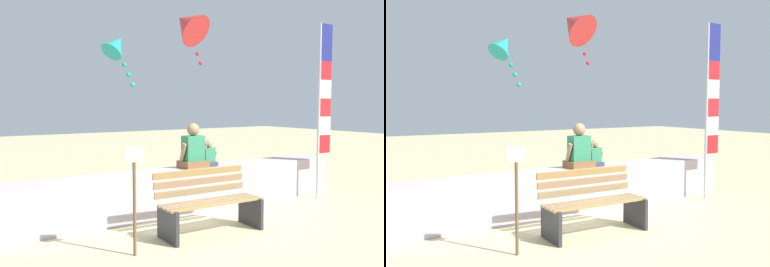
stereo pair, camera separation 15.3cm
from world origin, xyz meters
The scene contains 9 objects.
ground_plane centered at (0.00, 0.00, 0.00)m, with size 40.00×40.00×0.00m, color #C7BC8C.
seawall_ledge centered at (0.00, 0.90, 0.36)m, with size 6.68×0.64×0.72m, color #C0AFB6.
park_bench centered at (-0.34, -0.34, 0.41)m, with size 1.54×0.66×0.88m.
person_adult centered at (0.23, 0.91, 1.02)m, with size 0.51×0.37×0.78m.
person_child centered at (0.55, 0.91, 0.90)m, with size 0.31×0.22×0.47m.
flag_banner centered at (2.80, 0.26, 1.94)m, with size 0.37×0.05×3.35m.
kite_red centered at (0.71, 1.83, 3.36)m, with size 0.89×0.99×1.19m.
kite_teal centered at (-0.70, 2.01, 2.87)m, with size 0.66×0.70×1.03m.
sign_post centered at (-1.63, -0.60, 0.78)m, with size 0.24×0.06×1.32m.
Camera 1 is at (-3.78, -5.10, 1.83)m, focal length 39.20 mm.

